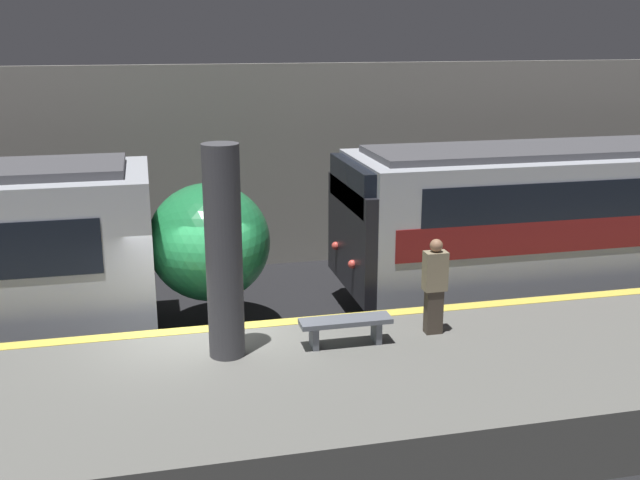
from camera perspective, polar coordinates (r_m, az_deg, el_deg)
The scene contains 6 objects.
ground_plane at distance 13.59m, azimuth -8.71°, elevation -10.48°, with size 120.00×120.00×0.00m, color black.
platform at distance 11.44m, azimuth -7.90°, elevation -12.90°, with size 40.00×4.32×1.03m.
station_rear_barrier at distance 18.98m, azimuth -10.66°, elevation 5.22°, with size 50.00×0.15×5.15m.
support_pillar_near at distance 11.45m, azimuth -7.34°, elevation -0.99°, with size 0.56×0.56×3.34m.
person_walking at distance 12.59m, azimuth 8.73°, elevation -3.35°, with size 0.38×0.24×1.64m.
platform_bench at distance 12.18m, azimuth 1.96°, elevation -6.50°, with size 1.50×0.40×0.45m.
Camera 1 is at (-0.77, -12.18, 5.98)m, focal length 42.00 mm.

